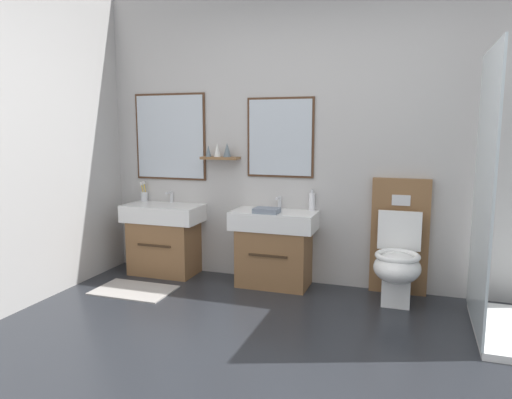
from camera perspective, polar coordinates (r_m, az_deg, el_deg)
ground_plane at (r=2.85m, az=0.02°, el=-22.44°), size 5.66×5.16×0.10m
wall_back at (r=4.31m, az=8.05°, el=8.01°), size 4.46×0.27×2.76m
bath_mat at (r=4.37m, az=-14.49°, el=-10.54°), size 0.68×0.44×0.01m
vanity_sink_left at (r=4.73m, az=-10.95°, el=-4.45°), size 0.75×0.42×0.68m
tap_on_left_sink at (r=4.79m, az=-10.23°, el=0.48°), size 0.03×0.13×0.11m
vanity_sink_right at (r=4.30m, az=2.23°, el=-5.62°), size 0.75×0.42×0.68m
tap_on_right_sink at (r=4.36m, az=2.80°, el=-0.18°), size 0.03×0.13×0.11m
toilet at (r=4.11m, az=16.75°, el=-6.49°), size 0.48×0.62×1.00m
toothbrush_cup at (r=4.93m, az=-13.33°, el=0.42°), size 0.07×0.07×0.21m
soap_dispenser at (r=4.28m, az=6.75°, el=-0.24°), size 0.06×0.06×0.19m
folded_hand_towel at (r=4.14m, az=1.30°, el=-1.33°), size 0.22×0.16×0.04m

